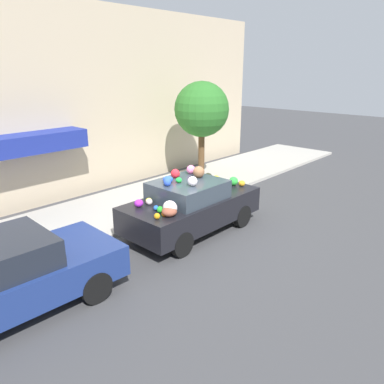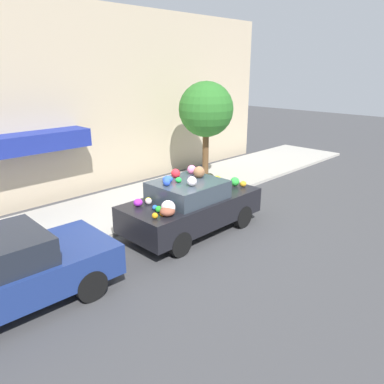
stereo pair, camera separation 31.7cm
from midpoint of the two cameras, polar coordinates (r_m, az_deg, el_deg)
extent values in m
plane|color=#424244|center=(10.44, -1.35, -5.81)|extent=(60.00, 60.00, 0.00)
cube|color=#B2ADA3|center=(12.32, -10.41, -1.97)|extent=(24.00, 3.20, 0.11)
cube|color=#C6B293|center=(13.50, -17.12, 12.92)|extent=(18.00, 0.30, 6.35)
cube|color=navy|center=(11.93, -26.45, 6.32)|extent=(4.37, 0.90, 0.55)
cylinder|color=brown|center=(14.61, 0.81, 5.82)|extent=(0.24, 0.24, 1.97)
sphere|color=#2D7228|center=(14.33, 0.84, 12.49)|extent=(2.06, 2.06, 2.06)
cylinder|color=gold|center=(12.69, -0.70, 0.52)|extent=(0.20, 0.20, 0.55)
sphere|color=gold|center=(12.59, -0.71, 1.97)|extent=(0.18, 0.18, 0.18)
cube|color=black|center=(10.12, -0.90, -2.60)|extent=(3.91, 1.76, 0.69)
cube|color=#333D47|center=(9.82, -1.55, 0.30)|extent=(1.76, 1.55, 0.47)
cylinder|color=black|center=(11.58, 0.39, -1.64)|extent=(0.63, 0.18, 0.63)
cylinder|color=black|center=(10.63, 6.79, -3.66)|extent=(0.63, 0.18, 0.63)
cylinder|color=black|center=(10.06, -9.02, -5.08)|extent=(0.63, 0.18, 0.63)
cylinder|color=black|center=(8.95, -2.56, -7.95)|extent=(0.63, 0.18, 0.63)
ellipsoid|color=#97503A|center=(8.72, -4.52, -2.98)|extent=(0.41, 0.40, 0.23)
ellipsoid|color=purple|center=(9.39, -9.07, -1.70)|extent=(0.32, 0.31, 0.19)
sphere|color=green|center=(10.99, 5.53, 1.65)|extent=(0.37, 0.37, 0.26)
ellipsoid|color=blue|center=(9.12, -6.50, -2.42)|extent=(0.20, 0.19, 0.12)
ellipsoid|color=gold|center=(10.96, 6.78, 1.32)|extent=(0.25, 0.25, 0.17)
ellipsoid|color=red|center=(10.10, -3.29, 2.72)|extent=(0.18, 0.20, 0.18)
sphere|color=orange|center=(8.59, -6.41, -3.68)|extent=(0.17, 0.17, 0.14)
sphere|color=blue|center=(9.37, -4.75, 1.46)|extent=(0.27, 0.27, 0.19)
sphere|color=green|center=(8.95, -5.91, -2.69)|extent=(0.18, 0.18, 0.16)
sphere|color=brown|center=(10.06, 0.14, 3.07)|extent=(0.36, 0.36, 0.31)
ellipsoid|color=orange|center=(8.72, -5.32, -3.33)|extent=(0.17, 0.17, 0.13)
ellipsoid|color=white|center=(8.78, -4.41, -2.42)|extent=(0.41, 0.43, 0.35)
sphere|color=white|center=(9.35, -0.88, 1.65)|extent=(0.33, 0.33, 0.24)
sphere|color=white|center=(9.48, -7.49, -1.47)|extent=(0.19, 0.19, 0.17)
ellipsoid|color=green|center=(9.64, -2.97, 1.81)|extent=(0.20, 0.20, 0.14)
ellipsoid|color=yellow|center=(9.51, -7.52, -1.41)|extent=(0.21, 0.23, 0.17)
sphere|color=black|center=(11.27, 1.66, 2.21)|extent=(0.37, 0.37, 0.28)
ellipsoid|color=blue|center=(9.64, -4.64, 1.92)|extent=(0.33, 0.32, 0.18)
sphere|color=blue|center=(9.73, -4.44, 1.96)|extent=(0.18, 0.18, 0.14)
ellipsoid|color=yellow|center=(10.86, 2.76, 1.69)|extent=(0.38, 0.32, 0.33)
sphere|color=black|center=(10.39, 0.23, 3.36)|extent=(0.33, 0.33, 0.24)
ellipsoid|color=green|center=(11.30, 3.11, 1.85)|extent=(0.32, 0.32, 0.13)
sphere|color=red|center=(10.06, -3.47, 2.83)|extent=(0.24, 0.24, 0.24)
sphere|color=pink|center=(10.43, -1.04, 3.44)|extent=(0.35, 0.35, 0.25)
cube|color=navy|center=(7.73, -27.08, -12.02)|extent=(4.04, 1.92, 0.63)
cylinder|color=black|center=(8.91, -21.01, -9.36)|extent=(0.64, 0.20, 0.64)
cylinder|color=black|center=(7.60, -15.62, -13.81)|extent=(0.64, 0.20, 0.64)
camera|label=1|loc=(0.16, -90.91, -0.30)|focal=35.00mm
camera|label=2|loc=(0.16, 89.09, 0.30)|focal=35.00mm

